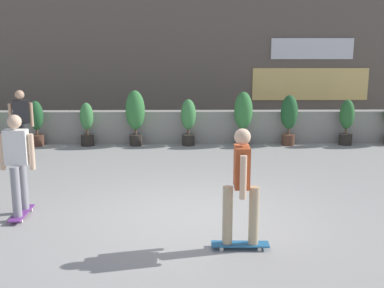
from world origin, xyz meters
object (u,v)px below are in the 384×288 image
(potted_plant_1, at_px, (36,122))
(potted_plant_5, at_px, (243,114))
(potted_plant_7, at_px, (347,120))
(potted_plant_4, at_px, (188,120))
(skater_mid_plaza, at_px, (241,184))
(potted_plant_6, at_px, (289,117))
(potted_plant_2, at_px, (87,123))
(potted_plant_3, at_px, (135,114))
(skater_foreground, at_px, (18,161))
(skater_by_wall_left, at_px, (22,122))

(potted_plant_1, relative_size, potted_plant_5, 0.84)
(potted_plant_7, bearing_deg, potted_plant_1, 180.00)
(potted_plant_4, xyz_separation_m, skater_mid_plaza, (0.67, -6.80, 0.23))
(potted_plant_6, bearing_deg, skater_mid_plaza, -107.31)
(potted_plant_2, height_order, skater_mid_plaza, skater_mid_plaza)
(potted_plant_3, relative_size, potted_plant_5, 1.03)
(potted_plant_1, xyz_separation_m, potted_plant_7, (8.59, 0.00, 0.02))
(potted_plant_1, xyz_separation_m, skater_foreground, (1.41, -5.53, 0.26))
(potted_plant_4, xyz_separation_m, skater_foreground, (-2.78, -5.53, 0.23))
(potted_plant_3, distance_m, potted_plant_4, 1.47)
(potted_plant_7, xyz_separation_m, skater_foreground, (-7.18, -5.53, 0.24))
(potted_plant_2, xyz_separation_m, potted_plant_3, (1.34, -0.00, 0.26))
(potted_plant_3, xyz_separation_m, potted_plant_7, (5.86, 0.00, -0.20))
(potted_plant_3, xyz_separation_m, skater_by_wall_left, (-2.57, -1.60, 0.05))
(skater_mid_plaza, distance_m, skater_foreground, 3.68)
(skater_foreground, bearing_deg, potted_plant_6, 44.78)
(potted_plant_5, relative_size, skater_foreground, 0.88)
(potted_plant_1, relative_size, skater_foreground, 0.74)
(potted_plant_2, height_order, potted_plant_5, potted_plant_5)
(potted_plant_2, distance_m, potted_plant_7, 7.20)
(potted_plant_3, xyz_separation_m, potted_plant_4, (1.46, 0.00, -0.18))
(potted_plant_5, height_order, potted_plant_7, potted_plant_5)
(potted_plant_5, xyz_separation_m, potted_plant_7, (2.88, 0.00, -0.17))
(potted_plant_3, distance_m, potted_plant_5, 2.98)
(potted_plant_7, xyz_separation_m, skater_by_wall_left, (-8.43, -1.60, 0.24))
(potted_plant_2, relative_size, potted_plant_6, 0.86)
(potted_plant_1, xyz_separation_m, skater_mid_plaza, (4.85, -6.80, 0.26))
(potted_plant_6, bearing_deg, potted_plant_7, 0.00)
(potted_plant_5, height_order, skater_mid_plaza, skater_mid_plaza)
(potted_plant_5, bearing_deg, potted_plant_2, 180.00)
(potted_plant_5, relative_size, skater_mid_plaza, 0.88)
(potted_plant_6, bearing_deg, potted_plant_1, 180.00)
(potted_plant_3, xyz_separation_m, skater_mid_plaza, (2.13, -6.80, 0.05))
(potted_plant_3, distance_m, skater_foreground, 5.68)
(potted_plant_6, bearing_deg, potted_plant_4, 180.00)
(potted_plant_2, height_order, potted_plant_7, potted_plant_7)
(potted_plant_6, bearing_deg, potted_plant_5, 180.00)
(potted_plant_1, xyz_separation_m, potted_plant_3, (2.73, -0.00, 0.22))
(potted_plant_4, distance_m, potted_plant_6, 2.79)
(potted_plant_1, xyz_separation_m, potted_plant_4, (4.19, -0.00, 0.03))
(potted_plant_1, relative_size, potted_plant_4, 0.97)
(potted_plant_2, relative_size, potted_plant_7, 0.94)
(potted_plant_2, xyz_separation_m, skater_mid_plaza, (3.47, -6.80, 0.31))
(potted_plant_1, height_order, skater_by_wall_left, skater_by_wall_left)
(potted_plant_3, relative_size, potted_plant_4, 1.19)
(potted_plant_7, relative_size, skater_by_wall_left, 0.75)
(potted_plant_4, bearing_deg, potted_plant_2, 180.00)
(potted_plant_2, relative_size, potted_plant_5, 0.80)
(skater_mid_plaza, bearing_deg, potted_plant_3, 107.37)
(potted_plant_1, height_order, potted_plant_4, potted_plant_4)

